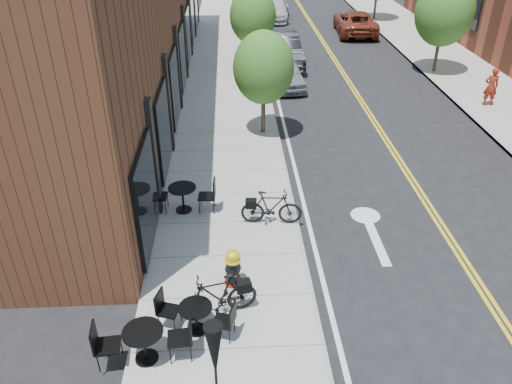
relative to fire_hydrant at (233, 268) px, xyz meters
name	(u,v)px	position (x,y,z in m)	size (l,w,h in m)	color
ground	(314,297)	(1.86, -0.47, -0.58)	(120.00, 120.00, 0.00)	black
sidewalk_near	(226,123)	(-0.14, 9.53, -0.52)	(4.00, 70.00, 0.12)	#9E9B93
building_near	(119,14)	(-4.64, 13.53, 2.92)	(5.00, 28.00, 7.00)	#4E2A19
tree_near_a	(264,68)	(1.26, 8.53, 2.02)	(2.20, 2.20, 3.81)	#382B1E
tree_near_b	(253,16)	(1.26, 16.53, 2.14)	(2.30, 2.30, 3.98)	#382B1E
tree_far_b	(445,11)	(10.46, 15.53, 2.48)	(2.80, 2.80, 4.62)	#382B1E
fire_hydrant	(233,268)	(0.00, 0.00, 0.00)	(0.53, 0.53, 0.97)	maroon
bicycle_left	(218,296)	(-0.34, -0.99, 0.07)	(0.49, 1.75, 1.05)	black
bicycle_right	(271,208)	(1.09, 2.42, 0.05)	(0.48, 1.68, 1.01)	black
bistro_set_a	(144,341)	(-1.74, -2.14, 0.04)	(1.86, 0.86, 0.99)	black
bistro_set_b	(196,315)	(-0.78, -1.45, -0.02)	(1.66, 0.88, 0.87)	black
bistro_set_c	(183,195)	(-1.39, 3.19, 0.04)	(1.86, 0.84, 1.00)	black
patio_umbrella	(215,359)	(-0.29, -3.75, 1.34)	(0.41, 0.41, 2.50)	black
parked_car_a	(285,73)	(2.66, 14.00, 0.07)	(1.53, 3.80, 1.30)	gray
parked_car_b	(282,49)	(2.83, 17.46, 0.23)	(1.72, 4.94, 1.63)	black
parked_car_c	(274,9)	(3.34, 28.39, 0.15)	(2.04, 5.01, 1.45)	silver
parked_car_far	(355,22)	(8.22, 23.83, 0.14)	(2.39, 5.18, 1.44)	maroon
pedestrian	(491,87)	(11.07, 10.79, 0.35)	(0.59, 0.39, 1.63)	maroon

